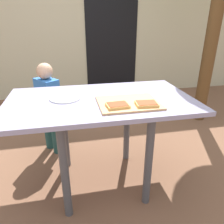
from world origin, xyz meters
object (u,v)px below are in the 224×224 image
(pizza_slice_near_right, at_px, (147,104))
(plate_white_left, at_px, (65,98))
(cutting_board, at_px, (129,103))
(dining_table, at_px, (101,111))
(child_left, at_px, (49,104))
(pizza_slice_near_left, at_px, (118,105))

(pizza_slice_near_right, xyz_separation_m, plate_white_left, (-0.53, 0.28, -0.02))
(cutting_board, distance_m, pizza_slice_near_right, 0.13)
(dining_table, relative_size, child_left, 1.46)
(plate_white_left, bearing_deg, dining_table, -11.86)
(pizza_slice_near_right, bearing_deg, child_left, 130.52)
(pizza_slice_near_left, height_order, plate_white_left, pizza_slice_near_left)
(pizza_slice_near_left, bearing_deg, pizza_slice_near_right, -3.62)
(child_left, bearing_deg, cutting_board, -50.79)
(dining_table, relative_size, pizza_slice_near_left, 9.13)
(pizza_slice_near_left, distance_m, plate_white_left, 0.43)
(cutting_board, bearing_deg, child_left, 129.21)
(dining_table, bearing_deg, pizza_slice_near_left, -69.39)
(cutting_board, distance_m, pizza_slice_near_left, 0.12)
(plate_white_left, bearing_deg, cutting_board, -24.66)
(cutting_board, xyz_separation_m, pizza_slice_near_left, (-0.09, -0.07, 0.02))
(pizza_slice_near_right, xyz_separation_m, child_left, (-0.70, 0.82, -0.27))
(pizza_slice_near_right, relative_size, plate_white_left, 0.66)
(pizza_slice_near_right, bearing_deg, dining_table, 140.49)
(pizza_slice_near_right, distance_m, child_left, 1.12)
(cutting_board, bearing_deg, pizza_slice_near_right, -39.79)
(dining_table, bearing_deg, pizza_slice_near_right, -39.51)
(cutting_board, height_order, pizza_slice_near_left, pizza_slice_near_left)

